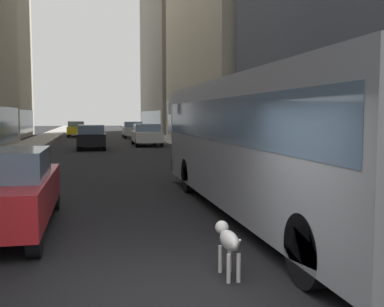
# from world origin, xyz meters

# --- Properties ---
(ground_plane) EXTENTS (120.00, 120.00, 0.00)m
(ground_plane) POSITION_xyz_m (0.00, 35.00, 0.00)
(ground_plane) COLOR black
(sidewalk_left) EXTENTS (2.40, 110.00, 0.15)m
(sidewalk_left) POSITION_xyz_m (-5.70, 35.00, 0.07)
(sidewalk_left) COLOR #9E9991
(sidewalk_left) RESTS_ON ground
(sidewalk_right) EXTENTS (2.40, 110.00, 0.15)m
(sidewalk_right) POSITION_xyz_m (5.70, 35.00, 0.07)
(sidewalk_right) COLOR gray
(sidewalk_right) RESTS_ON ground
(building_right_far) EXTENTS (11.51, 22.61, 27.99)m
(building_right_far) POSITION_xyz_m (11.90, 54.17, 13.99)
(building_right_far) COLOR gray
(building_right_far) RESTS_ON ground
(transit_bus) EXTENTS (2.78, 11.53, 3.05)m
(transit_bus) POSITION_xyz_m (2.80, 4.13, 1.78)
(transit_bus) COLOR #999EA3
(transit_bus) RESTS_ON ground
(car_white_van) EXTENTS (1.94, 4.32, 1.62)m
(car_white_van) POSITION_xyz_m (2.80, 28.42, 0.82)
(car_white_van) COLOR silver
(car_white_van) RESTS_ON ground
(car_red_coupe) EXTENTS (1.78, 4.66, 1.62)m
(car_red_coupe) POSITION_xyz_m (-2.80, 3.95, 0.82)
(car_red_coupe) COLOR red
(car_red_coupe) RESTS_ON ground
(car_black_suv) EXTENTS (1.80, 4.74, 1.62)m
(car_black_suv) POSITION_xyz_m (-1.20, 25.96, 0.82)
(car_black_suv) COLOR black
(car_black_suv) RESTS_ON ground
(car_yellow_taxi) EXTENTS (1.76, 4.74, 1.62)m
(car_yellow_taxi) POSITION_xyz_m (-2.80, 44.46, 0.82)
(car_yellow_taxi) COLOR yellow
(car_yellow_taxi) RESTS_ON ground
(car_silver_sedan) EXTENTS (1.89, 3.92, 1.62)m
(car_silver_sedan) POSITION_xyz_m (2.80, 40.44, 0.82)
(car_silver_sedan) COLOR #B7BABF
(car_silver_sedan) RESTS_ON ground
(dalmatian_dog) EXTENTS (0.22, 0.96, 0.72)m
(dalmatian_dog) POSITION_xyz_m (0.76, 0.64, 0.51)
(dalmatian_dog) COLOR white
(dalmatian_dog) RESTS_ON ground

